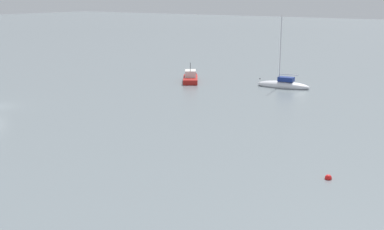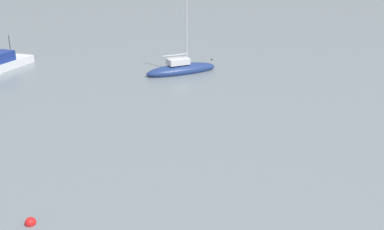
{
  "view_description": "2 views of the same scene",
  "coord_description": "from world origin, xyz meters",
  "views": [
    {
      "loc": [
        36.24,
        55.05,
        13.45
      ],
      "look_at": [
        -0.75,
        28.86,
        2.74
      ],
      "focal_mm": 48.21,
      "sensor_mm": 36.0,
      "label": 1
    },
    {
      "loc": [
        -17.54,
        46.98,
        12.15
      ],
      "look_at": [
        5.18,
        29.3,
        1.22
      ],
      "focal_mm": 40.25,
      "sensor_mm": 36.0,
      "label": 2
    }
  ],
  "objects": [
    {
      "name": "sailboat_navy_far",
      "position": [
        18.51,
        20.38,
        0.39
      ],
      "size": [
        3.75,
        8.33,
        10.11
      ],
      "rotation": [
        0.0,
        0.0,
        2.95
      ],
      "color": "navy",
      "rests_on": "ground_plane"
    },
    {
      "name": "mooring_buoy_mid",
      "position": [
        0.86,
        42.43,
        0.09
      ],
      "size": [
        0.52,
        0.52,
        0.52
      ],
      "color": "red",
      "rests_on": "ground_plane"
    }
  ]
}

